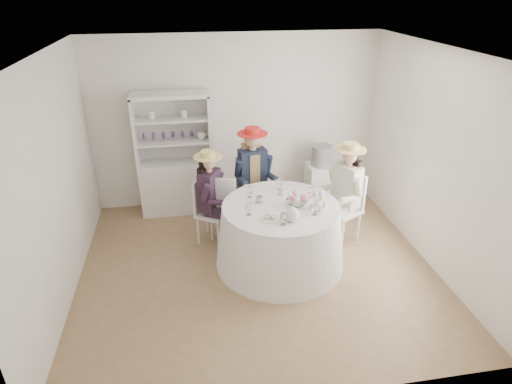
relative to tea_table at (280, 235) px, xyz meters
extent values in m
plane|color=olive|center=(-0.31, -0.07, -0.42)|extent=(4.50, 4.50, 0.00)
plane|color=white|center=(-0.31, -0.07, 2.28)|extent=(4.50, 4.50, 0.00)
plane|color=silver|center=(-0.31, 1.93, 0.93)|extent=(4.50, 0.00, 4.50)
plane|color=silver|center=(-0.31, -2.07, 0.93)|extent=(4.50, 0.00, 4.50)
plane|color=silver|center=(-2.56, -0.07, 0.93)|extent=(0.00, 4.50, 4.50)
plane|color=silver|center=(1.94, -0.07, 0.93)|extent=(0.00, 4.50, 4.50)
cone|color=white|center=(0.00, 0.00, -0.01)|extent=(1.68, 1.68, 0.83)
cylinder|color=white|center=(0.00, 0.00, 0.42)|extent=(1.48, 1.48, 0.02)
cube|color=silver|center=(-1.30, 1.68, 0.00)|extent=(1.19, 0.61, 0.85)
cube|color=silver|center=(-1.30, 1.87, 0.94)|extent=(1.12, 0.23, 1.04)
cube|color=silver|center=(-1.30, 1.68, 1.46)|extent=(1.19, 0.61, 0.06)
cube|color=silver|center=(-1.85, 1.68, 0.94)|extent=(0.11, 0.42, 1.04)
cube|color=silver|center=(-0.76, 1.68, 0.94)|extent=(0.11, 0.42, 1.04)
cube|color=silver|center=(-1.30, 1.68, 0.76)|extent=(1.10, 0.55, 0.03)
cube|color=silver|center=(-1.30, 1.68, 1.10)|extent=(1.10, 0.55, 0.03)
sphere|color=white|center=(-0.88, 1.68, 0.83)|extent=(0.13, 0.13, 0.13)
cube|color=silver|center=(1.02, 1.56, -0.09)|extent=(0.44, 0.44, 0.67)
cylinder|color=black|center=(1.02, 1.56, 0.42)|extent=(0.38, 0.38, 0.33)
cube|color=silver|center=(-0.82, 0.68, 0.01)|extent=(0.53, 0.53, 0.04)
cylinder|color=silver|center=(-0.77, 0.47, -0.21)|extent=(0.03, 0.03, 0.43)
cylinder|color=silver|center=(-0.61, 0.74, -0.21)|extent=(0.03, 0.03, 0.43)
cylinder|color=silver|center=(-1.04, 0.62, -0.21)|extent=(0.03, 0.03, 0.43)
cylinder|color=silver|center=(-0.88, 0.89, -0.21)|extent=(0.03, 0.03, 0.43)
cube|color=silver|center=(-0.98, 0.77, 0.27)|extent=(0.21, 0.33, 0.48)
cube|color=black|center=(-0.84, 0.69, 0.37)|extent=(0.34, 0.40, 0.56)
cube|color=black|center=(-0.77, 0.55, 0.09)|extent=(0.35, 0.27, 0.12)
cylinder|color=black|center=(-0.65, 0.48, -0.20)|extent=(0.10, 0.10, 0.45)
cylinder|color=black|center=(-0.91, 0.50, 0.44)|extent=(0.19, 0.16, 0.27)
cube|color=black|center=(-0.68, 0.70, 0.09)|extent=(0.35, 0.27, 0.12)
cylinder|color=black|center=(-0.56, 0.63, -0.20)|extent=(0.10, 0.10, 0.45)
cylinder|color=black|center=(-0.71, 0.84, 0.44)|extent=(0.19, 0.16, 0.27)
cylinder|color=#D8A889|center=(-0.84, 0.69, 0.67)|extent=(0.09, 0.09, 0.08)
sphere|color=#D8A889|center=(-0.84, 0.69, 0.78)|extent=(0.18, 0.18, 0.18)
sphere|color=black|center=(-0.88, 0.71, 0.76)|extent=(0.18, 0.18, 0.18)
cube|color=black|center=(-0.91, 0.73, 0.54)|extent=(0.18, 0.24, 0.37)
cylinder|color=#DAC36A|center=(-0.84, 0.69, 0.87)|extent=(0.39, 0.39, 0.01)
cylinder|color=#DAC36A|center=(-0.84, 0.69, 0.90)|extent=(0.19, 0.19, 0.08)
cube|color=silver|center=(-0.18, 1.05, 0.07)|extent=(0.50, 0.50, 0.04)
cylinder|color=silver|center=(-0.32, 0.85, -0.18)|extent=(0.04, 0.04, 0.48)
cylinder|color=silver|center=(0.02, 0.91, -0.18)|extent=(0.04, 0.04, 0.48)
cylinder|color=silver|center=(-0.38, 1.19, -0.18)|extent=(0.04, 0.04, 0.48)
cylinder|color=silver|center=(-0.04, 1.25, -0.18)|extent=(0.04, 0.04, 0.48)
cube|color=silver|center=(-0.22, 1.24, 0.36)|extent=(0.41, 0.10, 0.54)
cube|color=#1B2436|center=(-0.19, 1.07, 0.47)|extent=(0.42, 0.28, 0.63)
cube|color=tan|center=(-0.19, 1.07, 0.47)|extent=(0.19, 0.26, 0.54)
cube|color=#1B2436|center=(-0.26, 0.91, 0.15)|extent=(0.20, 0.39, 0.13)
cylinder|color=#1B2436|center=(-0.23, 0.76, -0.17)|extent=(0.11, 0.11, 0.50)
cylinder|color=#1B2436|center=(-0.40, 0.99, 0.54)|extent=(0.13, 0.20, 0.30)
cube|color=#1B2436|center=(-0.06, 0.94, 0.15)|extent=(0.20, 0.39, 0.13)
cylinder|color=#1B2436|center=(-0.04, 0.79, -0.17)|extent=(0.11, 0.11, 0.50)
cylinder|color=#1B2436|center=(0.04, 1.07, 0.54)|extent=(0.13, 0.20, 0.30)
cylinder|color=#D8A889|center=(-0.19, 1.07, 0.80)|extent=(0.10, 0.10, 0.09)
sphere|color=#D8A889|center=(-0.19, 1.07, 0.92)|extent=(0.21, 0.21, 0.21)
sphere|color=tan|center=(-0.20, 1.12, 0.90)|extent=(0.21, 0.21, 0.21)
cube|color=tan|center=(-0.20, 1.16, 0.65)|extent=(0.27, 0.13, 0.41)
cylinder|color=red|center=(-0.19, 1.07, 1.02)|extent=(0.43, 0.43, 0.01)
cylinder|color=red|center=(-0.19, 1.07, 1.06)|extent=(0.22, 0.22, 0.09)
cube|color=silver|center=(0.99, 0.40, 0.04)|extent=(0.56, 0.56, 0.04)
cylinder|color=silver|center=(0.77, 0.46, -0.19)|extent=(0.04, 0.04, 0.46)
cylinder|color=silver|center=(0.93, 0.17, -0.19)|extent=(0.04, 0.04, 0.46)
cylinder|color=silver|center=(1.06, 0.62, -0.19)|extent=(0.04, 0.04, 0.46)
cylinder|color=silver|center=(1.22, 0.33, -0.19)|extent=(0.04, 0.04, 0.46)
cube|color=silver|center=(1.16, 0.49, 0.32)|extent=(0.22, 0.36, 0.52)
cube|color=beige|center=(1.01, 0.41, 0.43)|extent=(0.36, 0.43, 0.60)
cube|color=beige|center=(0.84, 0.42, 0.13)|extent=(0.37, 0.29, 0.12)
cylinder|color=beige|center=(0.71, 0.35, -0.18)|extent=(0.10, 0.10, 0.48)
cylinder|color=beige|center=(0.87, 0.58, 0.50)|extent=(0.20, 0.17, 0.29)
cube|color=beige|center=(0.93, 0.25, 0.13)|extent=(0.37, 0.29, 0.12)
cylinder|color=beige|center=(0.80, 0.19, -0.18)|extent=(0.10, 0.10, 0.48)
cylinder|color=beige|center=(1.08, 0.20, 0.50)|extent=(0.20, 0.17, 0.29)
cylinder|color=#D8A889|center=(1.01, 0.41, 0.75)|extent=(0.09, 0.09, 0.08)
sphere|color=#D8A889|center=(1.01, 0.41, 0.86)|extent=(0.20, 0.20, 0.20)
sphere|color=black|center=(1.05, 0.43, 0.85)|extent=(0.20, 0.20, 0.20)
cube|color=black|center=(1.08, 0.45, 0.61)|extent=(0.19, 0.26, 0.39)
cylinder|color=#DAC36A|center=(1.01, 0.41, 0.96)|extent=(0.42, 0.42, 0.01)
cylinder|color=#DAC36A|center=(1.01, 0.41, 1.00)|extent=(0.21, 0.21, 0.08)
cube|color=silver|center=(-0.62, 0.79, 0.04)|extent=(0.52, 0.52, 0.04)
cylinder|color=silver|center=(-0.42, 0.89, -0.20)|extent=(0.04, 0.04, 0.45)
cylinder|color=silver|center=(-0.73, 1.00, -0.20)|extent=(0.04, 0.04, 0.45)
cylinder|color=silver|center=(-0.52, 0.58, -0.20)|extent=(0.04, 0.04, 0.45)
cylinder|color=silver|center=(-0.83, 0.69, -0.20)|extent=(0.04, 0.04, 0.45)
cube|color=silver|center=(-0.68, 0.62, 0.32)|extent=(0.38, 0.15, 0.51)
imported|color=white|center=(-0.25, 0.13, 0.46)|extent=(0.11, 0.11, 0.08)
imported|color=white|center=(0.07, 0.29, 0.46)|extent=(0.07, 0.07, 0.06)
imported|color=white|center=(0.26, 0.10, 0.46)|extent=(0.09, 0.09, 0.06)
imported|color=white|center=(0.21, -0.02, 0.45)|extent=(0.22, 0.22, 0.05)
sphere|color=#D46A8D|center=(0.26, -0.02, 0.52)|extent=(0.07, 0.07, 0.07)
sphere|color=white|center=(0.24, 0.03, 0.52)|extent=(0.07, 0.07, 0.07)
sphere|color=#D46A8D|center=(0.18, 0.05, 0.52)|extent=(0.07, 0.07, 0.07)
sphere|color=white|center=(0.14, 0.01, 0.52)|extent=(0.07, 0.07, 0.07)
sphere|color=#D46A8D|center=(0.14, -0.04, 0.52)|extent=(0.07, 0.07, 0.07)
sphere|color=white|center=(0.18, -0.08, 0.52)|extent=(0.07, 0.07, 0.07)
sphere|color=#D46A8D|center=(0.24, -0.07, 0.52)|extent=(0.07, 0.07, 0.07)
sphere|color=white|center=(0.05, -0.38, 0.50)|extent=(0.18, 0.18, 0.18)
cylinder|color=white|center=(0.15, -0.38, 0.51)|extent=(0.10, 0.03, 0.08)
cylinder|color=white|center=(0.05, -0.38, 0.59)|extent=(0.04, 0.04, 0.02)
cylinder|color=white|center=(-0.19, -0.30, 0.43)|extent=(0.24, 0.24, 0.01)
cube|color=beige|center=(-0.24, -0.31, 0.45)|extent=(0.06, 0.04, 0.03)
cube|color=beige|center=(-0.19, -0.30, 0.47)|extent=(0.06, 0.05, 0.03)
cube|color=beige|center=(-0.14, -0.28, 0.45)|extent=(0.07, 0.06, 0.03)
cube|color=beige|center=(-0.21, -0.26, 0.47)|extent=(0.07, 0.07, 0.03)
cube|color=beige|center=(-0.16, -0.33, 0.45)|extent=(0.06, 0.07, 0.03)
cylinder|color=white|center=(0.43, -0.15, 0.43)|extent=(0.24, 0.24, 0.01)
cylinder|color=white|center=(0.43, -0.15, 0.51)|extent=(0.02, 0.02, 0.16)
cylinder|color=white|center=(0.43, -0.15, 0.59)|extent=(0.18, 0.18, 0.01)
camera|label=1|loc=(-1.08, -4.57, 2.95)|focal=30.00mm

